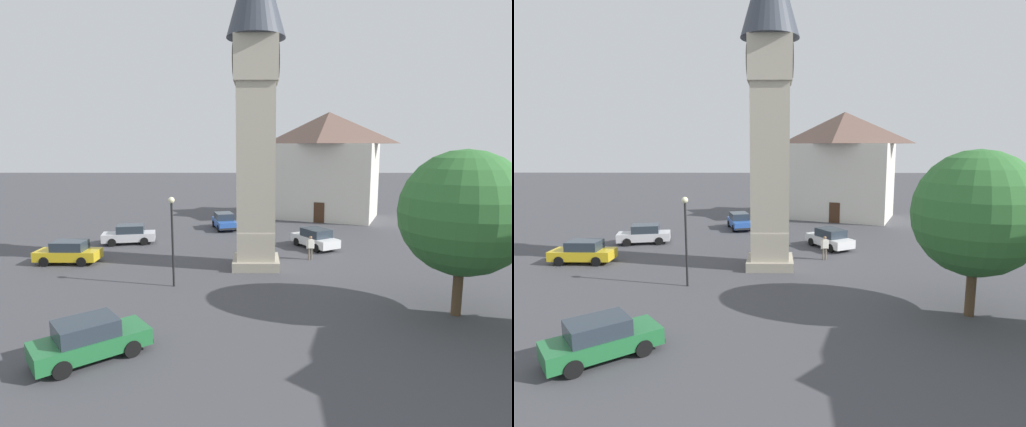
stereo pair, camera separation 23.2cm
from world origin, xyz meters
TOP-DOWN VIEW (x-y plane):
  - ground_plane at (0.00, 0.00)m, footprint 200.00×200.00m
  - clock_tower at (0.00, 0.00)m, footprint 3.60×3.60m
  - car_blue_kerb at (12.20, -6.05)m, footprint 3.89×4.28m
  - car_silver_kerb at (-5.20, 4.54)m, footprint 4.41×3.56m
  - car_red_corner at (-6.56, -10.25)m, footprint 2.48×4.38m
  - car_white_side at (-12.81, -3.09)m, footprint 4.43×2.77m
  - car_black_far at (-0.73, -12.59)m, footprint 1.84×4.14m
  - pedestrian at (-1.76, 3.76)m, footprint 0.29×0.55m
  - tree at (7.97, 9.37)m, footprint 5.71×5.71m
  - building_shop_left at (-19.59, 7.76)m, footprint 11.12×12.66m
  - lamp_post at (3.97, -4.59)m, footprint 0.36×0.36m

SIDE VIEW (x-z plane):
  - ground_plane at x=0.00m, z-range 0.00..0.00m
  - car_blue_kerb at x=12.20m, z-range 0.00..1.53m
  - car_silver_kerb at x=-5.20m, z-range 0.00..1.53m
  - car_red_corner at x=-6.56m, z-range 0.00..1.53m
  - car_white_side at x=-12.81m, z-range 0.00..1.53m
  - car_black_far at x=-0.73m, z-range 0.00..1.53m
  - pedestrian at x=-1.76m, z-range 0.16..1.86m
  - lamp_post at x=3.97m, z-range 0.85..5.91m
  - tree at x=7.97m, z-range 0.97..8.64m
  - building_shop_left at x=-19.59m, z-range 0.12..11.54m
  - clock_tower at x=0.00m, z-range 1.74..22.25m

